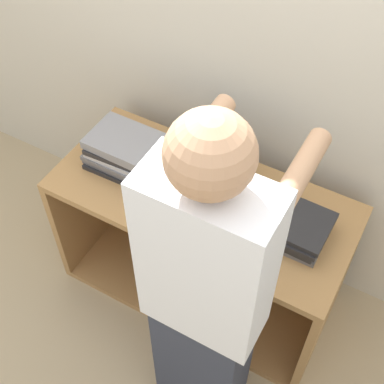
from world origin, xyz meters
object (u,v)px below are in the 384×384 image
Objects in this scene: person at (205,307)px; laptop_open at (208,181)px; laptop_stack_right at (284,223)px; laptop_stack_left at (128,152)px.

laptop_open is at bearing 117.35° from person.
laptop_open is 0.20× the size of person.
person is at bearing -97.87° from laptop_stack_right.
person reaches higher than laptop_stack_left.
laptop_stack_left is 0.76m from laptop_stack_right.
laptop_open reaches higher than laptop_stack_right.
laptop_stack_left is 0.88m from person.
laptop_open is 0.94× the size of laptop_stack_left.
person is at bearing -62.65° from laptop_open.
laptop_stack_right is at bearing 82.13° from person.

